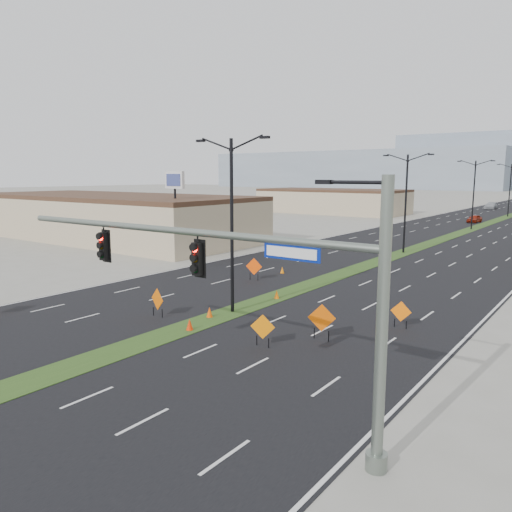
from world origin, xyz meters
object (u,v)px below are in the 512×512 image
Objects in this scene: construction_sign_5 at (401,313)px; cone_3 at (282,270)px; cone_2 at (277,295)px; signal_mast at (242,278)px; pole_sign_west at (175,187)px; cone_1 at (210,312)px; streetlight_1 at (406,200)px; construction_sign_2 at (254,267)px; construction_sign_4 at (322,319)px; car_far at (491,206)px; cone_0 at (190,325)px; streetlight_3 at (510,188)px; car_left at (474,219)px; streetlight_0 at (232,220)px; construction_sign_3 at (263,328)px; construction_sign_1 at (157,300)px; streetlight_2 at (474,193)px.

construction_sign_5 reaches higher than cone_3.
construction_sign_5 is 8.84m from cone_2.
pole_sign_west is (-29.15, 25.71, 1.96)m from signal_mast.
cone_2 is at bearing 83.77° from cone_1.
construction_sign_5 is (9.07, -25.14, -4.57)m from streetlight_1.
construction_sign_2 is 14.40m from construction_sign_4.
car_far is 8.58× the size of cone_0.
streetlight_3 is at bearing 70.77° from construction_sign_2.
streetlight_3 is 85.84m from cone_1.
cone_2 is at bearing -86.08° from car_far.
cone_0 is at bearing -80.60° from car_left.
streetlight_0 reaches higher than construction_sign_3.
construction_sign_2 reaches higher than car_far.
construction_sign_3 is (7.73, -0.53, -0.05)m from construction_sign_1.
pole_sign_west reaches higher than construction_sign_3.
cone_0 reaches higher than cone_3.
cone_2 is (0.34, 4.13, -5.12)m from streetlight_0.
construction_sign_2 is (-4.34, -76.05, -4.40)m from streetlight_3.
car_far is at bearing 75.44° from construction_sign_3.
cone_0 is at bearing -72.57° from cone_1.
streetlight_0 is 17.03× the size of cone_2.
streetlight_2 is (-8.56, 66.00, 0.63)m from signal_mast.
construction_sign_2 is (-4.34, -20.05, -4.40)m from streetlight_1.
signal_mast is at bearing -37.82° from pole_sign_west.
streetlight_1 is 30.39m from construction_sign_4.
cone_3 is at bearing -88.44° from car_far.
streetlight_0 is at bearing -80.86° from car_left.
cone_3 is 0.07× the size of pole_sign_west.
construction_sign_4 reaches higher than construction_sign_5.
cone_2 is at bearing 85.28° from streetlight_0.
streetlight_3 reaches higher than pole_sign_west.
car_far is 3.18× the size of construction_sign_2.
construction_sign_3 is at bearing -85.29° from streetlight_2.
cone_0 is 1.01× the size of cone_1.
car_left is 71.53m from cone_0.
cone_1 reaches higher than cone_3.
construction_sign_2 reaches higher than construction_sign_5.
streetlight_3 is at bearing 90.00° from streetlight_1.
streetlight_3 is at bearing 76.81° from pole_sign_west.
streetlight_2 is 54.10m from construction_sign_5.
construction_sign_2 is 14.97m from construction_sign_3.
construction_sign_3 reaches higher than cone_2.
streetlight_3 is 1.83× the size of car_far.
construction_sign_2 is (-2.12, -59.46, 0.37)m from car_left.
cone_1 is (7.02, -106.81, -0.48)m from car_far.
signal_mast is at bearing -43.20° from cone_1.
signal_mast is 13.47m from construction_sign_5.
streetlight_0 is at bearing 80.12° from cone_1.
construction_sign_1 is at bearing -130.51° from streetlight_0.
construction_sign_1 is (-11.36, 6.72, -3.82)m from signal_mast.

